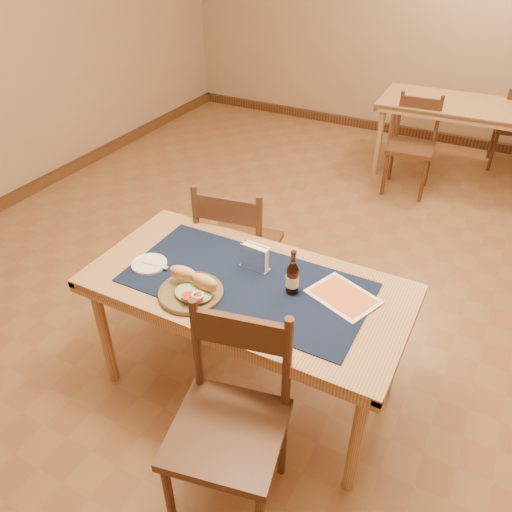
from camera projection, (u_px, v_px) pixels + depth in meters
The scene contains 14 objects.
room at pixel (317, 106), 2.67m from camera, with size 6.04×7.04×2.84m.
main_table at pixel (247, 296), 2.51m from camera, with size 1.60×0.80×0.75m.
placemat at pixel (247, 282), 2.46m from camera, with size 1.20×0.60×0.01m, color black.
baseboard at pixel (303, 299), 3.45m from camera, with size 6.00×7.00×0.10m.
back_table at pixel (462, 112), 4.75m from camera, with size 1.55×0.82×0.75m.
chair_main_far at pixel (238, 247), 3.15m from camera, with size 0.52×0.52×0.99m.
chair_main_near at pixel (230, 420), 2.08m from camera, with size 0.54×0.54×1.00m.
chair_back_near at pixel (412, 144), 4.64m from camera, with size 0.44×0.44×0.89m.
sandwich_plate at pixel (192, 289), 2.36m from camera, with size 0.31×0.31×0.12m.
side_plate at pixel (149, 264), 2.57m from camera, with size 0.18×0.18×0.02m.
fork at pixel (157, 265), 2.55m from camera, with size 0.15×0.03×0.00m.
beer_bottle at pixel (292, 277), 2.35m from camera, with size 0.06×0.06×0.23m.
napkin_holder at pixel (255, 257), 2.52m from camera, with size 0.16×0.07×0.14m.
menu_card at pixel (343, 296), 2.37m from camera, with size 0.37×0.33×0.01m.
Camera 1 is at (0.95, -2.49, 2.28)m, focal length 35.00 mm.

